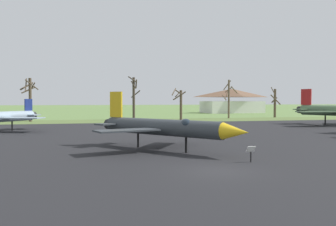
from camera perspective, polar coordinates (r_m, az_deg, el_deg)
name	(u,v)px	position (r m, az deg, el deg)	size (l,w,h in m)	color
ground_plane	(218,172)	(20.34, 7.90, -9.26)	(600.00, 600.00, 0.00)	#607F42
asphalt_apron	(157,140)	(36.02, -1.71, -4.27)	(98.66, 54.95, 0.05)	black
grass_verge_strip	(122,121)	(69.03, -7.36, -1.27)	(158.66, 12.00, 0.06)	#576D36
jet_fighter_front_left	(165,127)	(27.97, -0.55, -2.24)	(10.43, 12.05, 4.74)	#33383D
info_placard_front_left	(251,152)	(23.38, 13.07, -6.10)	(0.60, 0.30, 1.08)	black
bare_tree_left_of_center	(30,97)	(70.91, -21.17, 2.42)	(3.46, 3.50, 8.11)	brown
bare_tree_center	(134,96)	(74.40, -5.46, 2.65)	(2.74, 2.78, 8.97)	#42382D
bare_tree_right_of_center	(180,102)	(72.09, 1.95, 1.71)	(3.49, 3.27, 6.51)	brown
bare_tree_far_right	(229,97)	(79.61, 9.67, 2.53)	(3.20, 3.14, 8.50)	brown
bare_tree_backdrop_extra	(275,102)	(86.12, 16.67, 1.63)	(2.42, 2.47, 7.07)	brown
visitor_building	(232,101)	(116.96, 10.13, 1.93)	(19.60, 12.11, 7.72)	silver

